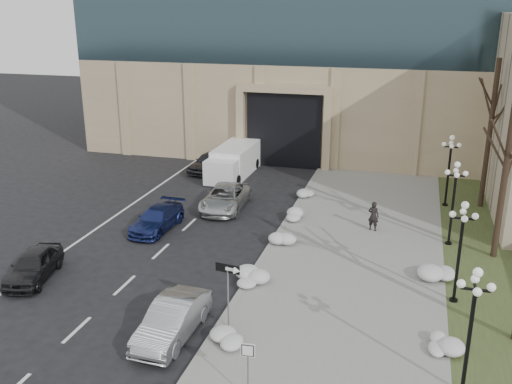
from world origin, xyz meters
TOP-DOWN VIEW (x-y plane):
  - sidewalk at (3.50, 14.00)m, footprint 9.00×40.00m
  - curb at (-1.00, 14.00)m, footprint 0.30×40.00m
  - grass_strip at (10.00, 14.00)m, footprint 4.00×40.00m
  - car_a at (-10.96, 9.43)m, footprint 2.58×4.45m
  - car_b at (-2.54, 6.64)m, footprint 1.72×4.61m
  - car_c at (-8.00, 16.79)m, footprint 2.06×4.62m
  - car_d at (-5.33, 21.27)m, footprint 2.71×5.40m
  - car_e at (-9.29, 29.06)m, footprint 2.71×4.74m
  - pedestrian at (4.14, 19.84)m, footprint 0.73×0.57m
  - box_truck at (-7.14, 28.61)m, footprint 2.54×6.95m
  - one_way_sign at (-0.40, 7.67)m, footprint 1.09×0.35m
  - keep_sign at (1.44, 3.72)m, footprint 0.48×0.09m
  - snow_clump_c at (-0.40, 6.87)m, footprint 1.10×1.60m
  - snow_clump_d at (-0.78, 11.83)m, footprint 1.10×1.60m
  - snow_clump_e at (-0.31, 16.11)m, footprint 1.10×1.60m
  - snow_clump_f at (-0.71, 20.11)m, footprint 1.10×1.60m
  - snow_clump_g at (-0.80, 24.59)m, footprint 1.10×1.60m
  - snow_clump_i at (7.78, 8.68)m, footprint 1.10×1.60m
  - snow_clump_j at (7.65, 14.63)m, footprint 1.10×1.60m
  - snow_clump_k at (-0.87, 10.99)m, footprint 1.10×1.60m
  - lamppost_a at (8.30, 6.00)m, footprint 1.18×1.18m
  - lamppost_b at (8.30, 12.50)m, footprint 1.18×1.18m
  - lamppost_c at (8.30, 19.00)m, footprint 1.18×1.18m
  - lamppost_d at (8.30, 25.50)m, footprint 1.18×1.18m
  - tree_mid at (10.50, 18.00)m, footprint 3.20×3.20m
  - tree_far at (10.50, 26.00)m, footprint 3.20×3.20m

SIDE VIEW (x-z plane):
  - grass_strip at x=10.00m, z-range 0.00..0.10m
  - sidewalk at x=3.50m, z-range 0.00..0.12m
  - curb at x=-1.00m, z-range 0.00..0.14m
  - snow_clump_c at x=-0.40m, z-range 0.12..0.48m
  - snow_clump_d at x=-0.78m, z-range 0.12..0.48m
  - snow_clump_e at x=-0.31m, z-range 0.12..0.48m
  - snow_clump_f at x=-0.71m, z-range 0.12..0.48m
  - snow_clump_g at x=-0.80m, z-range 0.12..0.48m
  - snow_clump_i at x=7.78m, z-range 0.12..0.48m
  - snow_clump_j at x=7.65m, z-range 0.12..0.48m
  - snow_clump_k at x=-0.87m, z-range 0.12..0.48m
  - car_c at x=-8.00m, z-range 0.00..1.32m
  - car_a at x=-10.96m, z-range 0.00..1.42m
  - car_d at x=-5.33m, z-range 0.00..1.47m
  - car_b at x=-2.54m, z-range 0.00..1.51m
  - car_e at x=-9.29m, z-range 0.00..1.52m
  - pedestrian at x=4.14m, z-range 0.12..1.87m
  - box_truck at x=-7.14m, z-range -0.03..2.16m
  - keep_sign at x=1.44m, z-range 0.52..2.74m
  - one_way_sign at x=-0.40m, z-range 0.95..3.87m
  - lamppost_a at x=8.30m, z-range 0.69..5.45m
  - lamppost_b at x=8.30m, z-range 0.69..5.45m
  - lamppost_c at x=8.30m, z-range 0.69..5.45m
  - lamppost_d at x=8.30m, z-range 0.69..5.45m
  - tree_mid at x=10.50m, z-range 1.25..9.75m
  - tree_far at x=10.50m, z-range 1.40..10.90m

